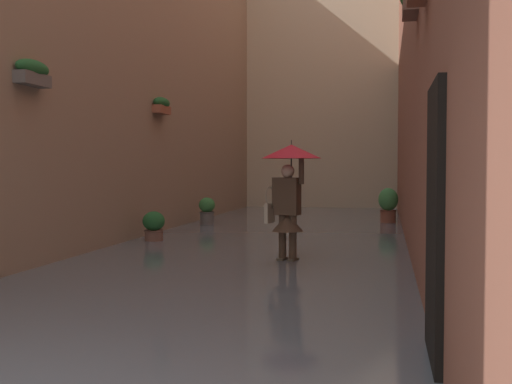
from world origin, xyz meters
The scene contains 8 objects.
ground_plane centered at (0.00, -9.99, 0.00)m, with size 60.00×60.00×0.00m, color #605B56.
flood_water centered at (0.00, -9.99, 0.03)m, with size 6.26×25.98×0.07m, color slate.
building_facade_right centered at (3.63, -9.99, 4.82)m, with size 2.04×23.98×9.64m.
building_facade_far centered at (0.00, -20.88, 5.59)m, with size 9.06×1.80×11.18m, color beige.
person_wading centered at (-0.83, -7.13, 1.36)m, with size 0.96×0.96×1.98m.
potted_plant_mid_right centered at (2.25, -9.20, 0.35)m, with size 0.45×0.45×0.66m.
potted_plant_mid_left centered at (-2.39, -14.28, 0.54)m, with size 0.52×0.52×0.99m.
potted_plant_far_right centered at (2.18, -12.81, 0.41)m, with size 0.42×0.42×0.76m.
Camera 1 is at (-2.33, 2.69, 1.56)m, focal length 44.00 mm.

